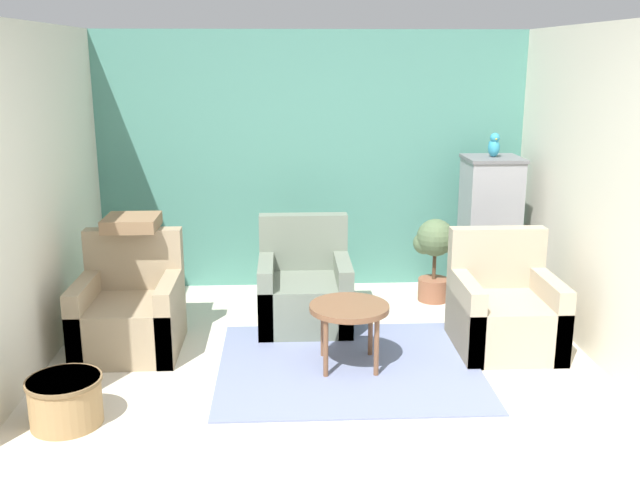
# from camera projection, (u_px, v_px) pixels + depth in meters

# --- Properties ---
(ground_plane) EXTENTS (20.00, 20.00, 0.00)m
(ground_plane) POSITION_uv_depth(u_px,v_px,m) (333.00, 451.00, 4.05)
(ground_plane) COLOR beige
(ground_plane) RESTS_ON ground
(wall_back_accent) EXTENTS (4.11, 0.06, 2.41)m
(wall_back_accent) POSITION_uv_depth(u_px,v_px,m) (312.00, 162.00, 6.73)
(wall_back_accent) COLOR #4C897A
(wall_back_accent) RESTS_ON ground_plane
(wall_left) EXTENTS (0.06, 3.06, 2.41)m
(wall_left) POSITION_uv_depth(u_px,v_px,m) (40.00, 195.00, 5.13)
(wall_left) COLOR beige
(wall_left) RESTS_ON ground_plane
(wall_right) EXTENTS (0.06, 3.06, 2.41)m
(wall_right) POSITION_uv_depth(u_px,v_px,m) (590.00, 190.00, 5.33)
(wall_right) COLOR beige
(wall_right) RESTS_ON ground_plane
(area_rug) EXTENTS (1.87, 1.58, 0.01)m
(area_rug) POSITION_uv_depth(u_px,v_px,m) (349.00, 366.00, 5.15)
(area_rug) COLOR slate
(area_rug) RESTS_ON ground_plane
(coffee_table) EXTENTS (0.57, 0.57, 0.47)m
(coffee_table) POSITION_uv_depth(u_px,v_px,m) (349.00, 312.00, 5.05)
(coffee_table) COLOR brown
(coffee_table) RESTS_ON ground_plane
(armchair_left) EXTENTS (0.75, 0.76, 0.88)m
(armchair_left) POSITION_uv_depth(u_px,v_px,m) (130.00, 314.00, 5.39)
(armchair_left) COLOR #9E896B
(armchair_left) RESTS_ON ground_plane
(armchair_right) EXTENTS (0.75, 0.76, 0.88)m
(armchair_right) POSITION_uv_depth(u_px,v_px,m) (504.00, 312.00, 5.43)
(armchair_right) COLOR tan
(armchair_right) RESTS_ON ground_plane
(armchair_middle) EXTENTS (0.75, 0.76, 0.88)m
(armchair_middle) POSITION_uv_depth(u_px,v_px,m) (304.00, 292.00, 5.90)
(armchair_middle) COLOR slate
(armchair_middle) RESTS_ON ground_plane
(birdcage) EXTENTS (0.49, 0.49, 1.31)m
(birdcage) POSITION_uv_depth(u_px,v_px,m) (489.00, 228.00, 6.48)
(birdcage) COLOR slate
(birdcage) RESTS_ON ground_plane
(parrot) EXTENTS (0.10, 0.18, 0.22)m
(parrot) POSITION_uv_depth(u_px,v_px,m) (494.00, 146.00, 6.29)
(parrot) COLOR teal
(parrot) RESTS_ON birdcage
(potted_plant) EXTENTS (0.37, 0.34, 0.76)m
(potted_plant) POSITION_uv_depth(u_px,v_px,m) (434.00, 251.00, 6.43)
(potted_plant) COLOR brown
(potted_plant) RESTS_ON ground_plane
(wicker_basket) EXTENTS (0.45, 0.45, 0.30)m
(wicker_basket) POSITION_uv_depth(u_px,v_px,m) (65.00, 399.00, 4.31)
(wicker_basket) COLOR #A37F51
(wicker_basket) RESTS_ON ground_plane
(throw_pillow) EXTENTS (0.40, 0.40, 0.10)m
(throw_pillow) POSITION_uv_depth(u_px,v_px,m) (132.00, 223.00, 5.49)
(throw_pillow) COLOR #846647
(throw_pillow) RESTS_ON armchair_left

